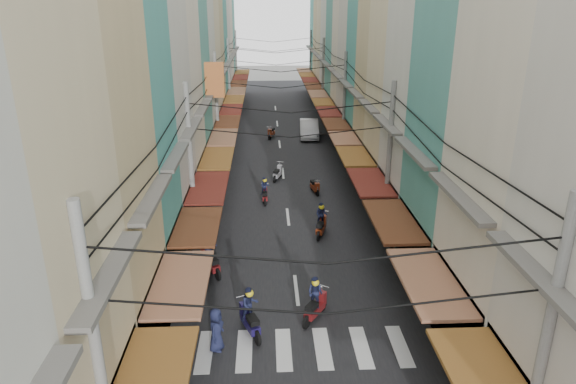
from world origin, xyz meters
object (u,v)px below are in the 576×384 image
object	(u,v)px
white_car	(309,137)
traffic_sign	(429,234)
bicycle	(440,248)
market_umbrella	(539,333)

from	to	relation	value
white_car	traffic_sign	xyz separation A→B (m)	(3.06, -25.68, 2.14)
white_car	traffic_sign	size ratio (longest dim) A/B	1.87
bicycle	market_umbrella	distance (m)	10.04
white_car	bicycle	distance (m)	23.30
market_umbrella	white_car	bearing A→B (deg)	97.70
bicycle	traffic_sign	world-z (taller)	traffic_sign
white_car	bicycle	xyz separation A→B (m)	(4.71, -22.82, 0.00)
white_car	market_umbrella	xyz separation A→B (m)	(4.41, -32.65, 2.02)
white_car	market_umbrella	size ratio (longest dim) A/B	2.39
bicycle	white_car	bearing A→B (deg)	9.84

